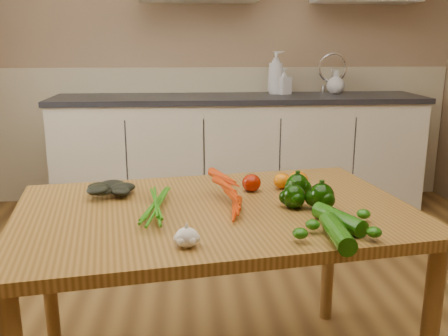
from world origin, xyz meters
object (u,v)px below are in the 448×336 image
tomato_c (298,181)px  table (215,229)px  tomato_a (251,183)px  soap_bottle_a (276,73)px  soap_bottle_c (336,82)px  soap_bottle_b (284,81)px  pepper_b (297,186)px  tomato_b (282,181)px  garlic_bulb (187,237)px  leafy_greens (105,184)px  pepper_c (321,197)px  zucchini_a (339,219)px  zucchini_b (337,233)px  carrot_bunch (206,198)px  pepper_a (294,196)px

tomato_c → table: bearing=-150.4°
table → tomato_a: bearing=42.4°
soap_bottle_a → soap_bottle_c: bearing=-95.8°
soap_bottle_b → soap_bottle_a: bearing=125.6°
pepper_b → tomato_b: 0.12m
soap_bottle_b → garlic_bulb: size_ratio=3.04×
table → soap_bottle_c: bearing=55.5°
leafy_greens → pepper_c: leafy_greens is taller
soap_bottle_c → leafy_greens: soap_bottle_c is taller
garlic_bulb → tomato_a: bearing=64.3°
soap_bottle_b → zucchini_a: bearing=-123.0°
soap_bottle_b → tomato_a: size_ratio=2.75×
soap_bottle_b → pepper_c: soap_bottle_b is taller
garlic_bulb → pepper_b: (0.41, 0.44, 0.02)m
soap_bottle_b → pepper_c: bearing=-123.7°
pepper_c → tomato_b: bearing=108.5°
table → zucchini_b: zucchini_b is taller
leafy_greens → tomato_c: leafy_greens is taller
leafy_greens → zucchini_a: (0.78, -0.39, -0.02)m
tomato_b → tomato_c: (0.06, -0.03, 0.01)m
carrot_bunch → tomato_a: same height
pepper_b → soap_bottle_b: bearing=80.5°
tomato_a → tomato_c: tomato_c is taller
garlic_bulb → pepper_c: pepper_c is taller
zucchini_b → tomato_a: bearing=109.2°
tomato_b → zucchini_b: tomato_b is taller
soap_bottle_c → pepper_b: (-0.79, -2.18, -0.21)m
table → leafy_greens: leafy_greens is taller
soap_bottle_c → zucchini_b: 2.74m
leafy_greens → pepper_a: bearing=-15.3°
carrot_bunch → tomato_c: bearing=17.8°
soap_bottle_a → zucchini_b: 2.67m
pepper_c → tomato_a: 0.32m
leafy_greens → garlic_bulb: (0.30, -0.50, -0.02)m
carrot_bunch → pepper_c: pepper_c is taller
zucchini_a → soap_bottle_a: bearing=84.5°
zucchini_b → tomato_b: bearing=95.9°
soap_bottle_c → tomato_b: size_ratio=2.69×
soap_bottle_c → pepper_a: soap_bottle_c is taller
soap_bottle_b → garlic_bulb: bearing=-132.7°
table → pepper_a: pepper_a is taller
tomato_b → zucchini_b: size_ratio=0.31×
soap_bottle_c → pepper_c: bearing=116.2°
leafy_greens → pepper_c: bearing=-15.1°
table → tomato_a: 0.27m
garlic_bulb → pepper_a: size_ratio=0.81×
soap_bottle_c → leafy_greens: (-1.51, -2.12, -0.21)m
pepper_b → zucchini_a: pepper_b is taller
soap_bottle_b → tomato_c: bearing=-125.4°
soap_bottle_b → tomato_b: soap_bottle_b is taller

